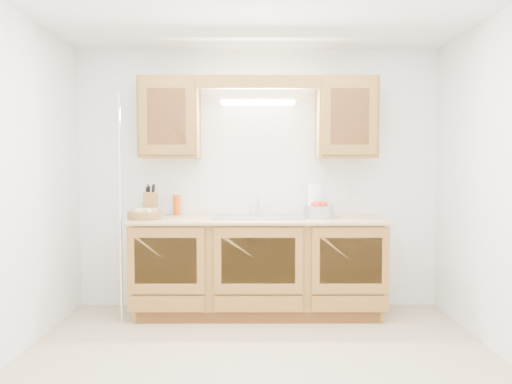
{
  "coord_description": "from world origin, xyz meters",
  "views": [
    {
      "loc": [
        -0.03,
        -3.38,
        1.38
      ],
      "look_at": [
        -0.02,
        0.85,
        1.16
      ],
      "focal_mm": 35.0,
      "sensor_mm": 36.0,
      "label": 1
    }
  ],
  "objects_px": {
    "fruit_basket": "(145,214)",
    "paper_towel": "(316,201)",
    "knife_block": "(150,204)",
    "apple_bowl": "(318,211)"
  },
  "relations": [
    {
      "from": "fruit_basket",
      "to": "knife_block",
      "type": "height_order",
      "value": "knife_block"
    },
    {
      "from": "knife_block",
      "to": "paper_towel",
      "type": "bearing_deg",
      "value": 0.38
    },
    {
      "from": "knife_block",
      "to": "apple_bowl",
      "type": "bearing_deg",
      "value": -2.82
    },
    {
      "from": "paper_towel",
      "to": "apple_bowl",
      "type": "xyz_separation_m",
      "value": [
        0.02,
        -0.09,
        -0.09
      ]
    },
    {
      "from": "fruit_basket",
      "to": "apple_bowl",
      "type": "xyz_separation_m",
      "value": [
        1.59,
        0.08,
        0.02
      ]
    },
    {
      "from": "paper_towel",
      "to": "apple_bowl",
      "type": "bearing_deg",
      "value": -79.12
    },
    {
      "from": "knife_block",
      "to": "apple_bowl",
      "type": "distance_m",
      "value": 1.59
    },
    {
      "from": "fruit_basket",
      "to": "paper_towel",
      "type": "relative_size",
      "value": 1.07
    },
    {
      "from": "knife_block",
      "to": "paper_towel",
      "type": "distance_m",
      "value": 1.57
    },
    {
      "from": "fruit_basket",
      "to": "paper_towel",
      "type": "height_order",
      "value": "paper_towel"
    }
  ]
}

